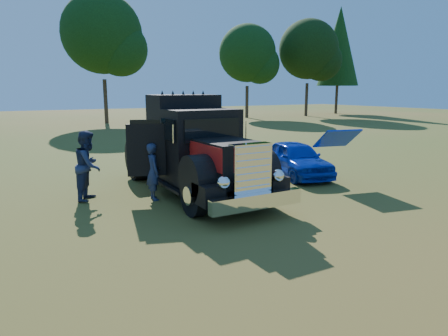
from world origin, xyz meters
TOP-DOWN VIEW (x-y plane):
  - ground at (0.00, 0.00)m, footprint 120.00×120.00m
  - treeline at (-3.40, 26.99)m, footprint 72.10×24.04m
  - diamond_t_truck at (0.04, 1.81)m, footprint 3.33×7.16m
  - hotrod_coupe at (4.37, 2.28)m, footprint 2.30×4.27m
  - spectator_near at (-1.36, 1.73)m, footprint 0.45×0.64m
  - spectator_far at (-2.97, 2.67)m, footprint 1.15×1.23m

SIDE VIEW (x-z plane):
  - ground at x=0.00m, z-range 0.00..0.00m
  - hotrod_coupe at x=4.37m, z-range -0.29..1.60m
  - spectator_near at x=-1.36m, z-range 0.00..1.66m
  - spectator_far at x=-2.97m, z-range 0.00..2.02m
  - diamond_t_truck at x=0.04m, z-range -0.22..2.78m
  - treeline at x=-3.40m, z-range 0.84..14.68m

